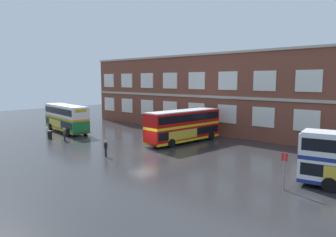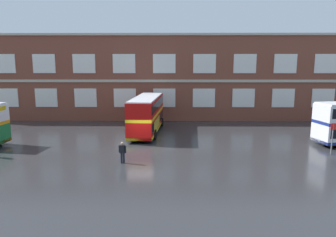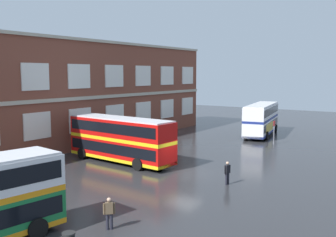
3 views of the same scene
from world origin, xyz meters
name	(u,v)px [view 1 (image 1 of 3)]	position (x,y,z in m)	size (l,w,h in m)	color
ground_plane	(156,148)	(0.00, 2.00, 0.00)	(120.00, 120.00, 0.00)	#2B2B2D
brick_terminal_building	(227,94)	(-0.71, 17.98, 5.69)	(53.26, 8.19, 11.66)	brown
double_decker_near	(66,118)	(-18.24, 1.05, 2.15)	(11.25, 4.05, 4.07)	#197038
double_decker_middle	(184,126)	(0.14, 6.83, 2.15)	(3.46, 11.16, 4.07)	red
waiting_passenger	(106,148)	(-0.91, -4.30, 0.93)	(0.64, 0.34, 1.70)	black
second_passenger	(64,134)	(-11.79, -2.87, 0.93)	(0.52, 0.52, 1.70)	black
bus_stand_flag	(284,168)	(16.63, -1.64, 1.64)	(0.44, 0.10, 2.70)	slate
station_litter_bin	(50,134)	(-14.89, -3.32, 0.52)	(0.60, 0.60, 1.03)	black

